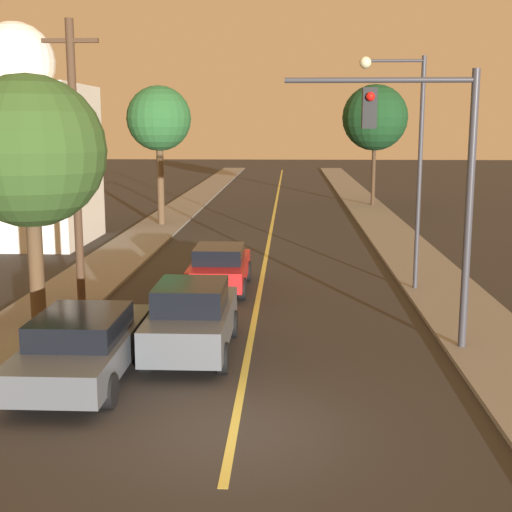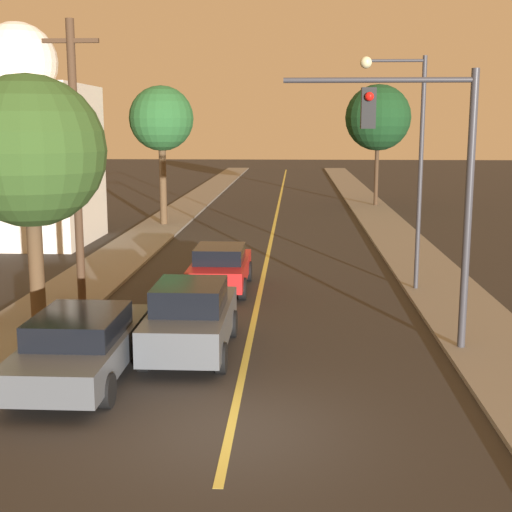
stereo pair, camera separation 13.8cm
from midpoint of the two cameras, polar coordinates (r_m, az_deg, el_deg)
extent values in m
plane|color=#2D2B28|center=(12.74, -1.76, -13.87)|extent=(200.00, 200.00, 0.00)
cube|color=#2D2B28|center=(47.86, 1.91, 4.13)|extent=(9.23, 80.00, 0.01)
cube|color=#D1C14C|center=(47.86, 1.91, 4.14)|extent=(0.16, 76.00, 0.00)
cube|color=gray|center=(48.34, -5.08, 4.22)|extent=(2.50, 80.00, 0.12)
cube|color=gray|center=(48.09, 8.93, 4.11)|extent=(2.50, 80.00, 0.12)
cube|color=#474C51|center=(16.67, -4.96, -5.36)|extent=(1.76, 4.32, 0.77)
cube|color=black|center=(16.33, -5.08, -3.21)|extent=(1.55, 1.94, 0.60)
cylinder|color=black|center=(18.17, -6.97, -5.32)|extent=(0.22, 0.67, 0.67)
cylinder|color=black|center=(17.96, -1.69, -5.43)|extent=(0.22, 0.67, 0.67)
cylinder|color=black|center=(15.66, -8.69, -7.96)|extent=(0.22, 0.67, 0.67)
cylinder|color=black|center=(15.41, -2.53, -8.15)|extent=(0.22, 0.67, 0.67)
cube|color=red|center=(22.98, -2.69, -1.10)|extent=(1.71, 4.28, 0.62)
cube|color=black|center=(22.71, -2.74, 0.18)|extent=(1.51, 1.93, 0.48)
cylinder|color=black|center=(24.43, -4.27, -1.18)|extent=(0.22, 0.68, 0.68)
cylinder|color=black|center=(24.28, -0.45, -1.22)|extent=(0.22, 0.68, 0.68)
cylinder|color=black|center=(21.86, -5.16, -2.57)|extent=(0.22, 0.68, 0.68)
cylinder|color=black|center=(21.69, -0.89, -2.64)|extent=(0.22, 0.68, 0.68)
cube|color=#474C51|center=(15.46, -13.41, -7.18)|extent=(1.92, 5.12, 0.61)
cube|color=black|center=(15.12, -13.72, -5.39)|extent=(1.69, 2.31, 0.50)
cylinder|color=black|center=(17.27, -14.80, -6.44)|extent=(0.22, 0.67, 0.67)
cylinder|color=black|center=(16.80, -8.83, -6.68)|extent=(0.22, 0.67, 0.67)
cylinder|color=black|center=(14.44, -18.69, -10.01)|extent=(0.22, 0.67, 0.67)
cylinder|color=black|center=(13.88, -11.56, -10.50)|extent=(0.22, 0.67, 0.67)
cylinder|color=#333338|center=(16.91, 16.83, 3.38)|extent=(0.18, 0.18, 6.35)
cylinder|color=#333338|center=(16.45, 10.03, 13.69)|extent=(4.21, 0.12, 0.12)
cube|color=black|center=(16.41, 9.22, 11.60)|extent=(0.32, 0.28, 0.90)
sphere|color=red|center=(16.23, 9.31, 12.48)|extent=(0.20, 0.20, 0.20)
cylinder|color=#333338|center=(22.83, 13.18, 6.32)|extent=(0.14, 0.14, 7.19)
cylinder|color=#333338|center=(22.73, 11.27, 15.08)|extent=(1.77, 0.09, 0.09)
sphere|color=beige|center=(22.62, 8.97, 15.05)|extent=(0.36, 0.36, 0.36)
cylinder|color=#422D1E|center=(21.26, -14.02, 7.15)|extent=(0.24, 0.24, 8.04)
cube|color=#422D1E|center=(21.36, -14.44, 16.35)|extent=(1.60, 0.12, 0.12)
cylinder|color=#4C3823|center=(19.47, -16.99, -0.58)|extent=(0.39, 0.39, 3.12)
sphere|color=#2D4C1E|center=(19.15, -17.45, 8.02)|extent=(3.88, 3.88, 3.88)
cylinder|color=#4C3823|center=(37.67, -7.35, 5.82)|extent=(0.37, 0.37, 4.31)
sphere|color=#235628|center=(37.56, -7.47, 10.87)|extent=(3.32, 3.32, 3.32)
cylinder|color=#3D2B1C|center=(47.11, 9.69, 6.55)|extent=(0.26, 0.26, 4.14)
sphere|color=#143819|center=(47.02, 9.83, 10.86)|extent=(4.19, 4.19, 4.19)
cube|color=silver|center=(33.65, -17.96, 6.95)|extent=(5.81, 5.81, 7.01)
sphere|color=silver|center=(33.72, -18.40, 14.50)|extent=(3.42, 3.42, 3.42)
camera|label=1|loc=(0.07, -89.80, 0.04)|focal=50.00mm
camera|label=2|loc=(0.07, 90.20, -0.04)|focal=50.00mm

